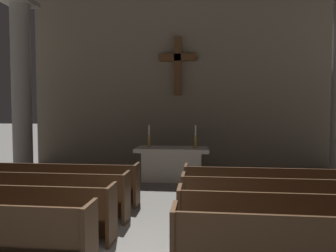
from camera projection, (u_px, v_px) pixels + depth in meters
pew_left_row_2 at (4, 210)px, 5.22m from camera, size 3.71×0.50×0.95m
pew_left_row_3 at (36, 194)px, 6.20m from camera, size 3.71×0.50×0.95m
pew_left_row_4 at (58, 183)px, 7.17m from camera, size 3.71×0.50×0.95m
pew_right_row_1 at (326, 251)px, 3.74m from camera, size 3.71×0.50×0.95m
pew_right_row_2 at (301, 221)px, 4.71m from camera, size 3.71×0.50×0.95m
pew_right_row_3 at (284, 202)px, 5.68m from camera, size 3.71×0.50×0.95m
pew_right_row_4 at (272, 189)px, 6.66m from camera, size 3.71×0.50×0.95m
column_left_second at (22, 91)px, 10.28m from camera, size 0.92×0.92×5.70m
altar at (172, 163)px, 9.46m from camera, size 2.20×0.90×1.01m
candlestick_left at (149, 140)px, 9.50m from camera, size 0.16×0.16×0.67m
candlestick_right at (195, 141)px, 9.35m from camera, size 0.16×0.16×0.67m
apse_with_cross at (178, 76)px, 11.65m from camera, size 10.98×0.50×6.75m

